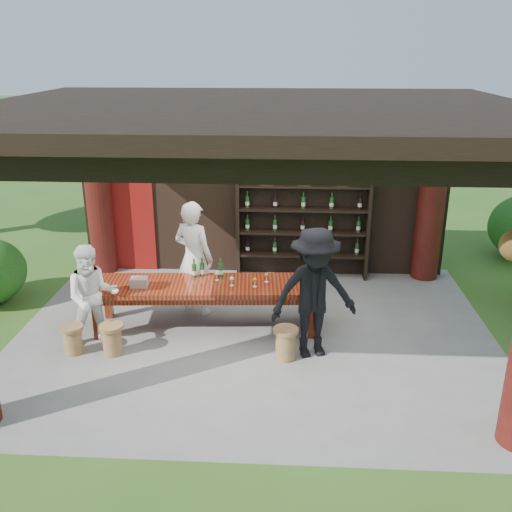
# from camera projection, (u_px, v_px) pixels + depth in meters

# --- Properties ---
(ground) EXTENTS (90.00, 90.00, 0.00)m
(ground) POSITION_uv_depth(u_px,v_px,m) (255.00, 334.00, 8.90)
(ground) COLOR #2D5119
(ground) RESTS_ON ground
(pavilion) EXTENTS (7.50, 6.00, 3.60)m
(pavilion) POSITION_uv_depth(u_px,v_px,m) (255.00, 194.00, 8.56)
(pavilion) COLOR slate
(pavilion) RESTS_ON ground
(wine_shelf) EXTENTS (2.50, 0.38, 2.20)m
(wine_shelf) POSITION_uv_depth(u_px,v_px,m) (303.00, 222.00, 10.77)
(wine_shelf) COLOR black
(wine_shelf) RESTS_ON ground
(tasting_table) EXTENTS (3.57, 1.13, 0.75)m
(tasting_table) POSITION_uv_depth(u_px,v_px,m) (206.00, 290.00, 8.91)
(tasting_table) COLOR #5C120D
(tasting_table) RESTS_ON ground
(stool_near_left) EXTENTS (0.35, 0.35, 0.46)m
(stool_near_left) POSITION_uv_depth(u_px,v_px,m) (112.00, 339.00, 8.24)
(stool_near_left) COLOR brown
(stool_near_left) RESTS_ON ground
(stool_near_right) EXTENTS (0.36, 0.36, 0.48)m
(stool_near_right) POSITION_uv_depth(u_px,v_px,m) (286.00, 343.00, 8.12)
(stool_near_right) COLOR brown
(stool_near_right) RESTS_ON ground
(stool_far_left) EXTENTS (0.33, 0.33, 0.44)m
(stool_far_left) POSITION_uv_depth(u_px,v_px,m) (73.00, 339.00, 8.27)
(stool_far_left) COLOR brown
(stool_far_left) RESTS_ON ground
(host) EXTENTS (0.83, 0.71, 1.92)m
(host) POSITION_uv_depth(u_px,v_px,m) (194.00, 258.00, 9.34)
(host) COLOR silver
(host) RESTS_ON ground
(guest_woman) EXTENTS (0.93, 0.83, 1.58)m
(guest_woman) POSITION_uv_depth(u_px,v_px,m) (92.00, 297.00, 8.31)
(guest_woman) COLOR white
(guest_woman) RESTS_ON ground
(guest_man) EXTENTS (1.38, 1.01, 1.92)m
(guest_man) POSITION_uv_depth(u_px,v_px,m) (314.00, 294.00, 7.99)
(guest_man) COLOR black
(guest_man) RESTS_ON ground
(table_bottles) EXTENTS (0.50, 0.14, 0.31)m
(table_bottles) POSITION_uv_depth(u_px,v_px,m) (206.00, 268.00, 9.09)
(table_bottles) COLOR #194C1E
(table_bottles) RESTS_ON tasting_table
(table_glasses) EXTENTS (0.85, 0.29, 0.15)m
(table_glasses) POSITION_uv_depth(u_px,v_px,m) (242.00, 279.00, 8.84)
(table_glasses) COLOR silver
(table_glasses) RESTS_ON tasting_table
(napkin_basket) EXTENTS (0.27, 0.20, 0.14)m
(napkin_basket) POSITION_uv_depth(u_px,v_px,m) (139.00, 282.00, 8.74)
(napkin_basket) COLOR #BF6672
(napkin_basket) RESTS_ON tasting_table
(shrubs) EXTENTS (16.30, 8.08, 1.36)m
(shrubs) POSITION_uv_depth(u_px,v_px,m) (359.00, 283.00, 9.39)
(shrubs) COLOR #194C14
(shrubs) RESTS_ON ground
(trees) EXTENTS (20.75, 9.33, 4.80)m
(trees) POSITION_uv_depth(u_px,v_px,m) (491.00, 103.00, 9.14)
(trees) COLOR #3F2819
(trees) RESTS_ON ground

